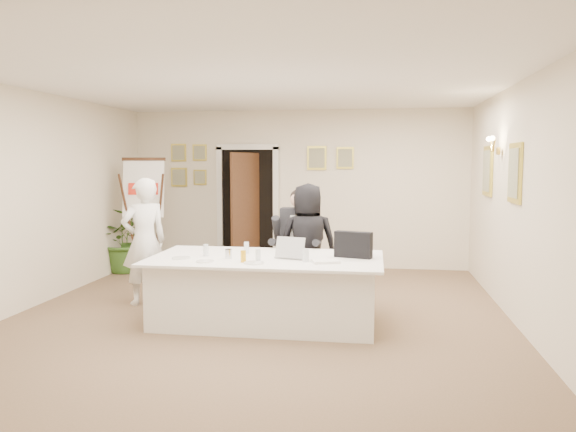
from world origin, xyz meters
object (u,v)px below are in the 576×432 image
at_px(laptop_bag, 353,245).
at_px(seated_man, 298,244).
at_px(flip_chart, 146,222).
at_px(standing_woman, 308,243).
at_px(oj_glass, 243,256).
at_px(conference_table, 266,289).
at_px(standing_man, 144,241).
at_px(potted_palm, 127,240).
at_px(laptop, 292,246).
at_px(paper_stack, 326,261).
at_px(steel_jug, 229,254).

bearing_deg(laptop_bag, seated_man, 143.92).
distance_m(flip_chart, standing_woman, 3.23).
relative_size(flip_chart, oj_glass, 14.68).
relative_size(conference_table, standing_woman, 1.68).
bearing_deg(flip_chart, standing_man, -67.54).
bearing_deg(laptop_bag, potted_palm, 163.82).
xyz_separation_m(conference_table, flip_chart, (-2.52, 2.45, 0.49)).
bearing_deg(oj_glass, standing_man, 147.83).
xyz_separation_m(laptop, paper_stack, (0.42, -0.26, -0.12)).
xyz_separation_m(laptop, laptop_bag, (0.70, 0.11, 0.01)).
distance_m(flip_chart, laptop, 3.74).
bearing_deg(potted_palm, laptop_bag, -32.45).
height_order(flip_chart, steel_jug, flip_chart).
xyz_separation_m(standing_man, laptop_bag, (2.76, -0.50, 0.09)).
height_order(conference_table, paper_stack, paper_stack).
xyz_separation_m(flip_chart, oj_glass, (2.33, -2.83, -0.04)).
relative_size(seated_man, oj_glass, 11.77).
bearing_deg(seated_man, paper_stack, -76.78).
xyz_separation_m(laptop_bag, steel_jug, (-1.41, -0.29, -0.10)).
bearing_deg(standing_man, laptop_bag, 127.65).
relative_size(flip_chart, standing_woman, 1.19).
bearing_deg(steel_jug, paper_stack, -4.21).
bearing_deg(standing_woman, potted_palm, -38.72).
relative_size(seated_man, laptop, 4.23).
xyz_separation_m(potted_palm, laptop_bag, (3.94, -2.50, 0.37)).
bearing_deg(standing_man, paper_stack, 118.53).
relative_size(paper_stack, oj_glass, 2.21).
height_order(laptop_bag, paper_stack, laptop_bag).
bearing_deg(laptop, conference_table, -165.82).
bearing_deg(standing_man, laptop, 121.44).
bearing_deg(conference_table, paper_stack, -19.85).
bearing_deg(laptop, laptop_bag, 22.29).
height_order(seated_man, paper_stack, seated_man).
bearing_deg(laptop_bag, steel_jug, -152.17).
xyz_separation_m(conference_table, laptop_bag, (1.01, 0.11, 0.53)).
distance_m(flip_chart, paper_stack, 4.22).
bearing_deg(flip_chart, laptop, -41.01).
xyz_separation_m(conference_table, seated_man, (0.23, 1.12, 0.37)).
relative_size(standing_man, paper_stack, 5.82).
bearing_deg(laptop, flip_chart, 152.56).
height_order(seated_man, laptop, seated_man).
bearing_deg(conference_table, steel_jug, -156.32).
bearing_deg(laptop_bag, standing_man, -174.04).
height_order(conference_table, laptop, laptop).
relative_size(paper_stack, steel_jug, 2.61).
bearing_deg(paper_stack, steel_jug, 175.79).
relative_size(standing_man, laptop_bag, 3.86).
height_order(potted_palm, laptop, potted_palm).
bearing_deg(laptop_bag, paper_stack, -111.46).
xyz_separation_m(standing_woman, potted_palm, (-3.30, 1.60, -0.25)).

